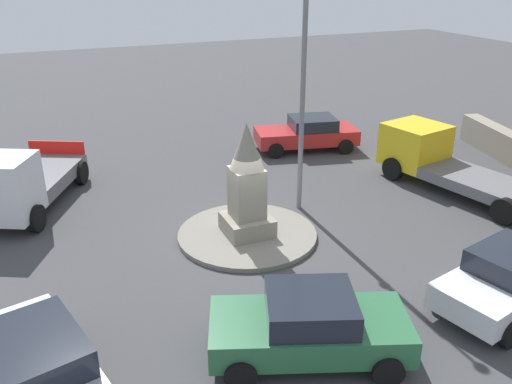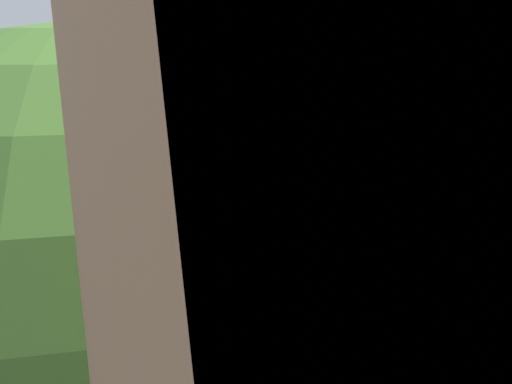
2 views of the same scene
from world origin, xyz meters
The scene contains 10 objects.
ground_plane centered at (0.00, 0.00, 0.00)m, with size 80.00×80.00×0.00m, color #424244.
traffic_island centered at (0.00, 0.00, 0.07)m, with size 4.13×4.13×0.14m, color gray.
monument centered at (0.00, 0.00, 1.67)m, with size 1.34×1.34×3.37m.
streetlamp centered at (1.23, -2.37, 4.85)m, with size 3.56×0.28×8.06m.
car_white_approaching centered at (-5.59, -4.47, 0.74)m, with size 2.72×4.62×1.45m.
car_green_waiting centered at (-5.35, 0.84, 0.76)m, with size 3.09×4.41×1.49m.
car_silver_passing centered at (-4.67, 6.01, 0.79)m, with size 4.65×2.86×1.53m.
truck_white_far_side centered at (4.34, 6.21, 1.07)m, with size 5.67×4.32×2.29m.
truck_yellow_parked_left centered at (1.00, -7.99, 0.95)m, with size 6.56×3.29×1.98m.
tree_near_wall centered at (-6.90, -9.18, 3.92)m, with size 4.13×4.13×6.00m.
Camera 2 is at (-8.09, -13.29, 5.87)m, focal length 37.06 mm.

